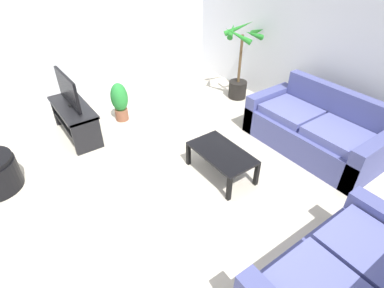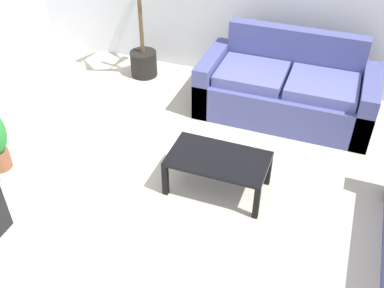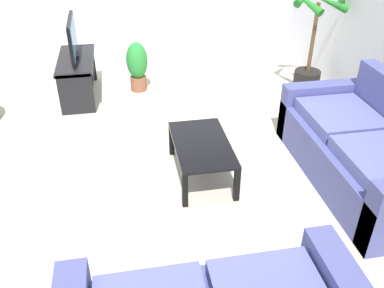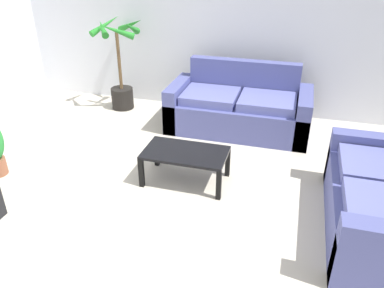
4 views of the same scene
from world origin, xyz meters
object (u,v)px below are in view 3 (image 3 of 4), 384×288
Objects in this scene: potted_plant_small at (137,65)px; coffee_table at (202,147)px; tv_stand at (78,72)px; couch_main at (365,152)px; tv at (72,38)px; potted_palm at (312,52)px.

coffee_table is at bearing 12.25° from potted_plant_small.
tv_stand is at bearing -86.60° from potted_plant_small.
couch_main is 2.30× the size of tv.
couch_main is at bearing -8.27° from potted_palm.
potted_plant_small is (-0.05, 0.78, -0.43)m from tv.
tv_stand is 3.05m from potted_palm.
couch_main is 1.74× the size of tv_stand.
potted_plant_small is at bearing 93.40° from tv_stand.
tv is at bearing -131.24° from couch_main.
couch_main is 3.62m from tv_stand.
tv reaches higher than couch_main.
potted_palm reaches higher than tv_stand.
coffee_table is 2.38m from potted_palm.
potted_palm is (-1.90, 0.28, 0.29)m from couch_main.
couch_main is 1.36× the size of potted_palm.
potted_palm is at bearing 80.73° from tv_stand.
couch_main is at bearing 77.65° from coffee_table.
potted_plant_small is at bearing -167.75° from coffee_table.
tv is at bearing -86.59° from potted_plant_small.
couch_main is at bearing 38.61° from potted_plant_small.
tv is at bearing -99.28° from potted_palm.
potted_plant_small is at bearing 93.41° from tv.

